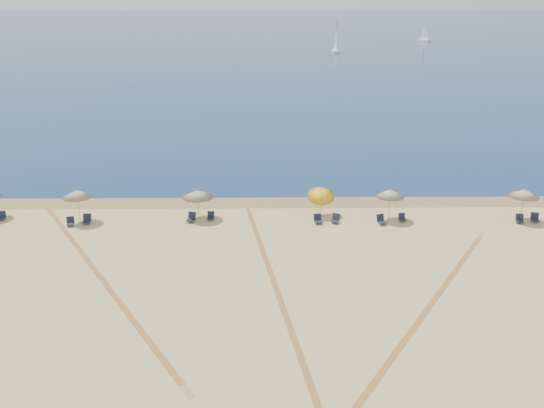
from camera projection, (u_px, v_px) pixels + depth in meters
The scene contains 22 objects.
ground at pixel (278, 394), 25.14m from camera, with size 160.00×160.00×0.00m, color tan.
ocean at pixel (266, 30), 235.81m from camera, with size 500.00×500.00×0.00m, color #0C2151.
wet_sand at pixel (271, 202), 47.61m from camera, with size 500.00×500.00×0.00m, color olive.
umbrella_1 at pixel (77, 194), 42.70m from camera, with size 2.07×2.07×2.59m.
umbrella_2 at pixel (198, 194), 43.42m from camera, with size 2.34×2.34×2.35m.
umbrella_3 at pixel (321, 193), 43.93m from camera, with size 2.07×2.11×2.55m.
umbrella_4 at pixel (390, 193), 43.14m from camera, with size 2.11×2.11×2.49m.
umbrella_5 at pixel (524, 193), 42.97m from camera, with size 2.18×2.18×2.55m.
chair_1 at pixel (2, 216), 43.85m from camera, with size 0.67×0.73×0.65m.
chair_2 at pixel (70, 222), 42.74m from camera, with size 0.70×0.76×0.66m.
chair_3 at pixel (87, 219), 43.15m from camera, with size 0.62×0.72×0.71m.
chair_4 at pixel (191, 218), 43.46m from camera, with size 0.75×0.82×0.72m.
chair_5 at pixel (211, 216), 43.85m from camera, with size 0.52×0.61×0.63m.
chair_6 at pixel (318, 219), 43.19m from camera, with size 0.71×0.78×0.70m.
chair_7 at pixel (336, 219), 43.27m from camera, with size 0.78×0.83×0.69m.
chair_8 at pixel (381, 220), 43.05m from camera, with size 0.82×0.88×0.72m.
chair_9 at pixel (402, 218), 43.55m from camera, with size 0.58×0.66×0.61m.
chair_10 at pixel (520, 219), 43.28m from camera, with size 0.70×0.76×0.66m.
chair_11 at pixel (535, 218), 43.44m from camera, with size 0.72×0.79×0.69m.
sailboat_0 at pixel (336, 43), 155.15m from camera, with size 1.83×5.42×7.92m.
sailboat_1 at pixel (425, 34), 187.18m from camera, with size 3.26×4.73×7.02m.
tire_tracks at pixel (252, 292), 33.53m from camera, with size 57.73×46.39×0.00m.
Camera 1 is at (-0.50, -20.64, 16.53)m, focal length 38.40 mm.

